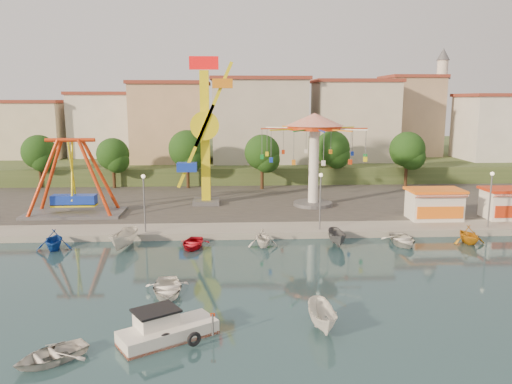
{
  "coord_description": "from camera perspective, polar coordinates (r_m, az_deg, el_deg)",
  "views": [
    {
      "loc": [
        -0.2,
        -31.44,
        12.47
      ],
      "look_at": [
        2.14,
        14.0,
        4.0
      ],
      "focal_mm": 35.0,
      "sensor_mm": 36.0,
      "label": 1
    }
  ],
  "objects": [
    {
      "name": "ground",
      "position": [
        33.82,
        -2.45,
        -11.1
      ],
      "size": [
        200.0,
        200.0,
        0.0
      ],
      "primitive_type": "plane",
      "color": "#142D38",
      "rests_on": "ground"
    },
    {
      "name": "quay_deck",
      "position": [
        94.23,
        -2.81,
        3.11
      ],
      "size": [
        200.0,
        100.0,
        0.6
      ],
      "primitive_type": "cube",
      "color": "#9E998E",
      "rests_on": "ground"
    },
    {
      "name": "asphalt_pad",
      "position": [
        62.57,
        -2.71,
        -0.4
      ],
      "size": [
        90.0,
        28.0,
        0.01
      ],
      "primitive_type": "cube",
      "color": "#4C4944",
      "rests_on": "quay_deck"
    },
    {
      "name": "hill_terrace",
      "position": [
        99.05,
        -2.82,
        4.18
      ],
      "size": [
        200.0,
        60.0,
        3.0
      ],
      "primitive_type": "cube",
      "color": "#384C26",
      "rests_on": "ground"
    },
    {
      "name": "pirate_ship_ride",
      "position": [
        54.8,
        -20.22,
        1.42
      ],
      "size": [
        10.0,
        5.0,
        8.0
      ],
      "color": "#59595E",
      "rests_on": "quay_deck"
    },
    {
      "name": "kamikaze_tower",
      "position": [
        56.46,
        -5.62,
        6.53
      ],
      "size": [
        4.81,
        3.1,
        16.5
      ],
      "color": "#59595E",
      "rests_on": "quay_deck"
    },
    {
      "name": "wave_swinger",
      "position": [
        55.87,
        6.67,
        6.09
      ],
      "size": [
        11.6,
        11.6,
        10.4
      ],
      "color": "#59595E",
      "rests_on": "quay_deck"
    },
    {
      "name": "booth_left",
      "position": [
        53.09,
        19.7,
        -1.28
      ],
      "size": [
        5.4,
        3.78,
        3.08
      ],
      "color": "white",
      "rests_on": "quay_deck"
    },
    {
      "name": "booth_mid",
      "position": [
        56.54,
        27.01,
        -1.12
      ],
      "size": [
        5.4,
        3.78,
        3.08
      ],
      "color": "white",
      "rests_on": "quay_deck"
    },
    {
      "name": "lamp_post_1",
      "position": [
        46.08,
        -12.63,
        -1.45
      ],
      "size": [
        0.14,
        0.14,
        5.0
      ],
      "primitive_type": "cylinder",
      "color": "#59595E",
      "rests_on": "quay_deck"
    },
    {
      "name": "lamp_post_2",
      "position": [
        46.15,
        7.35,
        -1.26
      ],
      "size": [
        0.14,
        0.14,
        5.0
      ],
      "primitive_type": "cylinder",
      "color": "#59595E",
      "rests_on": "quay_deck"
    },
    {
      "name": "lamp_post_3",
      "position": [
        51.46,
        25.17,
        -0.96
      ],
      "size": [
        0.14,
        0.14,
        5.0
      ],
      "primitive_type": "cylinder",
      "color": "#59595E",
      "rests_on": "quay_deck"
    },
    {
      "name": "tree_0",
      "position": [
        73.45,
        -23.56,
        4.2
      ],
      "size": [
        4.6,
        4.6,
        7.19
      ],
      "color": "#382314",
      "rests_on": "quay_deck"
    },
    {
      "name": "tree_1",
      "position": [
        69.88,
        -16.04,
        4.16
      ],
      "size": [
        4.35,
        4.35,
        6.8
      ],
      "color": "#382314",
      "rests_on": "quay_deck"
    },
    {
      "name": "tree_2",
      "position": [
        67.81,
        -7.87,
        4.9
      ],
      "size": [
        5.02,
        5.02,
        7.85
      ],
      "color": "#382314",
      "rests_on": "quay_deck"
    },
    {
      "name": "tree_3",
      "position": [
        66.3,
        0.7,
        4.56
      ],
      "size": [
        4.68,
        4.68,
        7.32
      ],
      "color": "#382314",
      "rests_on": "quay_deck"
    },
    {
      "name": "tree_4",
      "position": [
        70.56,
        8.71,
        4.96
      ],
      "size": [
        4.86,
        4.86,
        7.6
      ],
      "color": "#382314",
      "rests_on": "quay_deck"
    },
    {
      "name": "tree_5",
      "position": [
        71.53,
        16.9,
        4.67
      ],
      "size": [
        4.83,
        4.83,
        7.54
      ],
      "color": "#382314",
      "rests_on": "quay_deck"
    },
    {
      "name": "building_0",
      "position": [
        84.38,
        -26.31,
        7.07
      ],
      "size": [
        9.26,
        9.53,
        11.87
      ],
      "primitive_type": "cube",
      "color": "beige",
      "rests_on": "hill_terrace"
    },
    {
      "name": "building_1",
      "position": [
        85.63,
        -17.35,
        6.62
      ],
      "size": [
        12.33,
        9.01,
        8.63
      ],
      "primitive_type": "cube",
      "color": "silver",
      "rests_on": "hill_terrace"
    },
    {
      "name": "building_2",
      "position": [
        83.87,
        -8.49,
        7.8
      ],
      "size": [
        11.95,
        9.28,
        11.23
      ],
      "primitive_type": "cube",
      "color": "tan",
      "rests_on": "hill_terrace"
    },
    {
      "name": "building_3",
      "position": [
        80.6,
        1.2,
        7.08
      ],
      "size": [
        12.59,
        10.5,
        9.2
      ],
      "primitive_type": "cube",
      "color": "beige",
      "rests_on": "hill_terrace"
    },
    {
      "name": "building_4",
      "position": [
        85.97,
        10.09,
        7.15
      ],
      "size": [
        10.75,
        9.23,
        9.24
      ],
      "primitive_type": "cube",
      "color": "beige",
      "rests_on": "hill_terrace"
    },
    {
      "name": "building_5",
      "position": [
        88.1,
        18.92,
        7.47
      ],
      "size": [
        12.77,
        10.96,
        11.21
      ],
      "primitive_type": "cube",
      "color": "tan",
      "rests_on": "hill_terrace"
    },
    {
      "name": "building_6",
      "position": [
        91.71,
        26.21,
        7.42
      ],
      "size": [
        8.23,
        8.98,
        12.36
      ],
      "primitive_type": "cube",
      "color": "silver",
      "rests_on": "hill_terrace"
    },
    {
      "name": "minaret",
      "position": [
        92.79,
        20.33,
        9.95
      ],
      "size": [
        2.8,
        2.8,
        18.0
      ],
      "color": "silver",
      "rests_on": "hill_terrace"
    },
    {
      "name": "cabin_motorboat",
      "position": [
        27.65,
        -10.29,
        -15.34
      ],
      "size": [
        5.37,
        4.34,
        1.8
      ],
      "rotation": [
        0.0,
        0.0,
        0.55
      ],
      "color": "white",
      "rests_on": "ground"
    },
    {
      "name": "rowboat_a",
      "position": [
        33.38,
        -10.14,
        -10.79
      ],
      "size": [
        3.32,
        4.33,
        0.83
      ],
      "primitive_type": "imported",
      "rotation": [
        0.0,
        0.0,
        0.11
      ],
      "color": "white",
      "rests_on": "ground"
    },
    {
      "name": "rowboat_b",
      "position": [
        27.13,
        -22.43,
        -16.82
      ],
      "size": [
        4.28,
        4.17,
        0.72
      ],
      "primitive_type": "imported",
      "rotation": [
        0.0,
        0.0,
        -0.87
      ],
      "color": "silver",
      "rests_on": "ground"
    },
    {
      "name": "skiff",
      "position": [
        28.43,
        7.62,
        -14.0
      ],
      "size": [
        1.42,
        3.68,
        1.41
      ],
      "primitive_type": "imported",
      "rotation": [
        0.0,
        0.0,
        0.01
      ],
      "color": "white",
      "rests_on": "ground"
    },
    {
      "name": "moored_boat_1",
      "position": [
        45.35,
        -22.1,
        -5.07
      ],
      "size": [
        3.41,
        3.77,
        1.74
      ],
      "primitive_type": "imported",
      "rotation": [
        0.0,
        0.0,
        0.18
      ],
      "color": "#123C9D",
      "rests_on": "ground"
    },
    {
      "name": "moored_boat_2",
      "position": [
        43.8,
        -14.81,
        -5.24
      ],
      "size": [
        2.47,
        4.49,
        1.64
      ],
      "primitive_type": "imported",
      "rotation": [
        0.0,
        0.0,
        -0.22
      ],
      "color": "beige",
      "rests_on": "ground"
    },
    {
      "name": "moored_boat_3",
      "position": [
        43.1,
        -7.29,
        -5.84
      ],
      "size": [
        3.08,
        3.95,
        0.75
      ],
      "primitive_type": "imported",
      "rotation": [
        0.0,
        0.0,
        -0.14
      ],
      "color": "red",
      "rests_on": "ground"
    },
    {
      "name": "moored_boat_4",
      "position": [
        42.95,
        0.76,
        -5.25
      ],
      "size": [
        2.93,
        3.28,
        1.57
      ],
      "primitive_type": "imported",
      "rotation": [
        0.0,
        0.0,
        0.13
      ],
      "color": "white",
      "rests_on": "ground"
    },
    {
      "name": "moored_boat_5",
      "position": [
        43.86,
        9.26,
        -5.18
      ],
      "size": [
        1.43,
        3.6,
        1.38
      ],
      "primitive_type": "imported",
      "rotation": [
        0.0,
        0.0,
        -0.02
      ],
      "color": "#55555A",
      "rests_on": "ground"
    },
    {
      "name": "moored_boat_6",
      "position": [
        45.47,
        16.37,
        -5.26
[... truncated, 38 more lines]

